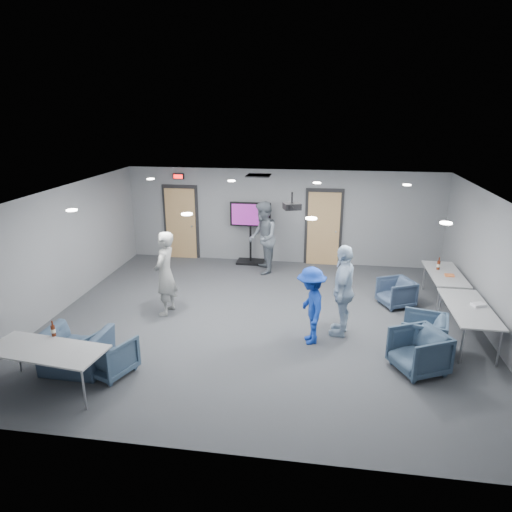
# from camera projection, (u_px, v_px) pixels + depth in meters

# --- Properties ---
(floor) EXTENTS (9.00, 9.00, 0.00)m
(floor) POSITION_uv_depth(u_px,v_px,m) (263.00, 320.00, 9.74)
(floor) COLOR #3A3D42
(floor) RESTS_ON ground
(ceiling) EXTENTS (9.00, 9.00, 0.00)m
(ceiling) POSITION_uv_depth(u_px,v_px,m) (263.00, 195.00, 8.91)
(ceiling) COLOR silver
(ceiling) RESTS_ON wall_back
(wall_back) EXTENTS (9.00, 0.02, 2.70)m
(wall_back) POSITION_uv_depth(u_px,v_px,m) (282.00, 217.00, 13.09)
(wall_back) COLOR slate
(wall_back) RESTS_ON floor
(wall_front) EXTENTS (9.00, 0.02, 2.70)m
(wall_front) POSITION_uv_depth(u_px,v_px,m) (218.00, 363.00, 5.56)
(wall_front) COLOR slate
(wall_front) RESTS_ON floor
(wall_left) EXTENTS (0.02, 8.00, 2.70)m
(wall_left) POSITION_uv_depth(u_px,v_px,m) (59.00, 251.00, 9.97)
(wall_left) COLOR slate
(wall_left) RESTS_ON floor
(wall_right) EXTENTS (0.02, 8.00, 2.70)m
(wall_right) POSITION_uv_depth(u_px,v_px,m) (497.00, 272.00, 8.68)
(wall_right) COLOR slate
(wall_right) RESTS_ON floor
(door_left) EXTENTS (1.06, 0.17, 2.24)m
(door_left) POSITION_uv_depth(u_px,v_px,m) (181.00, 223.00, 13.56)
(door_left) COLOR black
(door_left) RESTS_ON wall_back
(door_right) EXTENTS (1.06, 0.17, 2.24)m
(door_right) POSITION_uv_depth(u_px,v_px,m) (323.00, 228.00, 12.96)
(door_right) COLOR black
(door_right) RESTS_ON wall_back
(exit_sign) EXTENTS (0.32, 0.08, 0.16)m
(exit_sign) POSITION_uv_depth(u_px,v_px,m) (178.00, 176.00, 13.11)
(exit_sign) COLOR black
(exit_sign) RESTS_ON wall_back
(hvac_diffuser) EXTENTS (0.60, 0.60, 0.03)m
(hvac_diffuser) POSITION_uv_depth(u_px,v_px,m) (259.00, 175.00, 11.62)
(hvac_diffuser) COLOR black
(hvac_diffuser) RESTS_ON ceiling
(downlights) EXTENTS (6.18, 3.78, 0.02)m
(downlights) POSITION_uv_depth(u_px,v_px,m) (263.00, 196.00, 8.91)
(downlights) COLOR white
(downlights) RESTS_ON ceiling
(person_a) EXTENTS (0.49, 0.71, 1.85)m
(person_a) POSITION_uv_depth(u_px,v_px,m) (165.00, 274.00, 9.82)
(person_a) COLOR #949693
(person_a) RESTS_ON floor
(person_b) EXTENTS (0.91, 1.08, 1.96)m
(person_b) POSITION_uv_depth(u_px,v_px,m) (263.00, 238.00, 12.32)
(person_b) COLOR slate
(person_b) RESTS_ON floor
(person_c) EXTENTS (0.64, 1.15, 1.85)m
(person_c) POSITION_uv_depth(u_px,v_px,m) (343.00, 290.00, 8.91)
(person_c) COLOR silver
(person_c) RESTS_ON floor
(person_d) EXTENTS (0.77, 1.08, 1.52)m
(person_d) POSITION_uv_depth(u_px,v_px,m) (311.00, 306.00, 8.62)
(person_d) COLOR #1939A3
(person_d) RESTS_ON floor
(chair_right_a) EXTENTS (0.92, 0.91, 0.64)m
(chair_right_a) POSITION_uv_depth(u_px,v_px,m) (396.00, 293.00, 10.37)
(chair_right_a) COLOR #35445B
(chair_right_a) RESTS_ON floor
(chair_right_b) EXTENTS (0.96, 0.95, 0.73)m
(chair_right_b) POSITION_uv_depth(u_px,v_px,m) (423.00, 334.00, 8.37)
(chair_right_b) COLOR #3A4F65
(chair_right_b) RESTS_ON floor
(chair_right_c) EXTENTS (1.08, 1.07, 0.74)m
(chair_right_c) POSITION_uv_depth(u_px,v_px,m) (419.00, 351.00, 7.76)
(chair_right_c) COLOR #34465A
(chair_right_c) RESTS_ON floor
(chair_front_a) EXTENTS (0.94, 0.95, 0.68)m
(chair_front_a) POSITION_uv_depth(u_px,v_px,m) (110.00, 355.00, 7.71)
(chair_front_a) COLOR #3A4E64
(chair_front_a) RESTS_ON floor
(chair_front_b) EXTENTS (1.12, 0.98, 0.71)m
(chair_front_b) POSITION_uv_depth(u_px,v_px,m) (74.00, 351.00, 7.79)
(chair_front_b) COLOR #36485E
(chair_front_b) RESTS_ON floor
(table_right_a) EXTENTS (0.72, 1.73, 0.73)m
(table_right_a) POSITION_uv_depth(u_px,v_px,m) (445.00, 275.00, 10.43)
(table_right_a) COLOR #B1B4B6
(table_right_a) RESTS_ON floor
(table_right_b) EXTENTS (0.77, 1.86, 0.73)m
(table_right_b) POSITION_uv_depth(u_px,v_px,m) (469.00, 309.00, 8.64)
(table_right_b) COLOR #B1B4B6
(table_right_b) RESTS_ON floor
(table_front_left) EXTENTS (1.95, 0.99, 0.73)m
(table_front_left) POSITION_uv_depth(u_px,v_px,m) (46.00, 351.00, 7.14)
(table_front_left) COLOR #B1B4B6
(table_front_left) RESTS_ON floor
(bottle_front) EXTENTS (0.07, 0.07, 0.27)m
(bottle_front) POSITION_uv_depth(u_px,v_px,m) (53.00, 330.00, 7.50)
(bottle_front) COLOR #541F0E
(bottle_front) RESTS_ON table_front_left
(bottle_right) EXTENTS (0.08, 0.08, 0.30)m
(bottle_right) POSITION_uv_depth(u_px,v_px,m) (438.00, 265.00, 10.60)
(bottle_right) COLOR #541F0E
(bottle_right) RESTS_ON table_right_a
(snack_box) EXTENTS (0.20, 0.14, 0.04)m
(snack_box) POSITION_uv_depth(u_px,v_px,m) (449.00, 275.00, 10.21)
(snack_box) COLOR orange
(snack_box) RESTS_ON table_right_a
(wrapper) EXTENTS (0.27, 0.23, 0.05)m
(wrapper) POSITION_uv_depth(u_px,v_px,m) (478.00, 305.00, 8.67)
(wrapper) COLOR silver
(wrapper) RESTS_ON table_right_b
(tv_stand) EXTENTS (1.17, 0.56, 1.79)m
(tv_stand) POSITION_uv_depth(u_px,v_px,m) (250.00, 229.00, 13.08)
(tv_stand) COLOR black
(tv_stand) RESTS_ON floor
(projector) EXTENTS (0.41, 0.38, 0.36)m
(projector) POSITION_uv_depth(u_px,v_px,m) (292.00, 206.00, 9.36)
(projector) COLOR black
(projector) RESTS_ON ceiling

